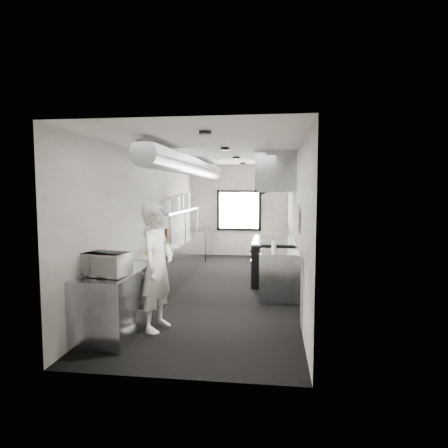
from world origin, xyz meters
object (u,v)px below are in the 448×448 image
(plate_stack_c, at_px, (179,202))
(squeeze_bottle_c, at_px, (273,246))
(small_plate, at_px, (147,256))
(squeeze_bottle_a, at_px, (275,248))
(squeeze_bottle_e, at_px, (274,245))
(microwave, at_px, (107,264))
(plate_stack_a, at_px, (166,206))
(plate_stack_d, at_px, (185,201))
(range, at_px, (272,260))
(pass_shelf, at_px, (177,211))
(exhaust_hood, at_px, (275,174))
(bottle_station, at_px, (277,275))
(cutting_board, at_px, (166,246))
(knife_block, at_px, (167,234))
(prep_counter, at_px, (161,270))
(deli_tub_b, at_px, (109,265))
(squeeze_bottle_b, at_px, (274,248))
(squeeze_bottle_d, at_px, (274,246))
(far_work_table, at_px, (197,244))
(deli_tub_a, at_px, (105,267))
(line_cook, at_px, (157,267))
(plate_stack_b, at_px, (174,203))

(plate_stack_c, bearing_deg, squeeze_bottle_c, -40.77)
(small_plate, height_order, squeeze_bottle_a, squeeze_bottle_a)
(squeeze_bottle_e, bearing_deg, small_plate, -152.93)
(microwave, relative_size, plate_stack_a, 2.10)
(plate_stack_d, bearing_deg, range, -24.56)
(pass_shelf, height_order, microwave, pass_shelf)
(exhaust_hood, xyz_separation_m, plate_stack_a, (-2.32, -0.53, -0.70))
(exhaust_hood, bearing_deg, bottle_station, -87.82)
(cutting_board, xyz_separation_m, knife_block, (-0.24, 1.01, 0.11))
(prep_counter, distance_m, plate_stack_c, 2.24)
(prep_counter, relative_size, pass_shelf, 2.00)
(knife_block, height_order, squeeze_bottle_a, knife_block)
(deli_tub_b, relative_size, plate_stack_d, 0.33)
(squeeze_bottle_b, distance_m, squeeze_bottle_d, 0.29)
(squeeze_bottle_b, bearing_deg, microwave, -135.11)
(far_work_table, bearing_deg, squeeze_bottle_e, -58.57)
(squeeze_bottle_d, xyz_separation_m, squeeze_bottle_e, (-0.00, 0.12, 0.00))
(deli_tub_a, xyz_separation_m, cutting_board, (0.22, 2.34, -0.04))
(pass_shelf, distance_m, squeeze_bottle_c, 2.85)
(line_cook, xyz_separation_m, plate_stack_b, (-0.57, 3.19, 0.80))
(prep_counter, distance_m, far_work_table, 3.70)
(deli_tub_a, height_order, deli_tub_b, deli_tub_a)
(plate_stack_b, relative_size, squeeze_bottle_c, 1.68)
(exhaust_hood, height_order, squeeze_bottle_e, exhaust_hood)
(prep_counter, relative_size, squeeze_bottle_e, 34.99)
(squeeze_bottle_c, bearing_deg, range, 91.36)
(knife_block, height_order, squeeze_bottle_e, knife_block)
(cutting_board, bearing_deg, exhaust_hood, 26.73)
(bottle_station, height_order, plate_stack_b, plate_stack_b)
(plate_stack_d, height_order, squeeze_bottle_a, plate_stack_d)
(range, relative_size, plate_stack_c, 4.60)
(squeeze_bottle_a, bearing_deg, squeeze_bottle_c, 94.48)
(bottle_station, bearing_deg, knife_block, 152.16)
(prep_counter, distance_m, pass_shelf, 1.85)
(bottle_station, distance_m, squeeze_bottle_a, 0.61)
(exhaust_hood, bearing_deg, pass_shelf, 172.53)
(line_cook, height_order, squeeze_bottle_c, line_cook)
(small_plate, distance_m, squeeze_bottle_d, 2.38)
(pass_shelf, height_order, line_cook, line_cook)
(range, relative_size, squeeze_bottle_d, 9.60)
(cutting_board, bearing_deg, plate_stack_a, 104.04)
(exhaust_hood, height_order, plate_stack_a, exhaust_hood)
(squeeze_bottle_a, bearing_deg, knife_block, 147.04)
(plate_stack_c, distance_m, plate_stack_d, 0.39)
(knife_block, bearing_deg, cutting_board, -67.95)
(squeeze_bottle_b, distance_m, squeeze_bottle_c, 0.20)
(range, xyz_separation_m, squeeze_bottle_a, (0.06, -1.66, 0.53))
(bottle_station, distance_m, cutting_board, 2.30)
(small_plate, height_order, squeeze_bottle_c, squeeze_bottle_c)
(prep_counter, xyz_separation_m, small_plate, (0.07, -1.05, 0.46))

